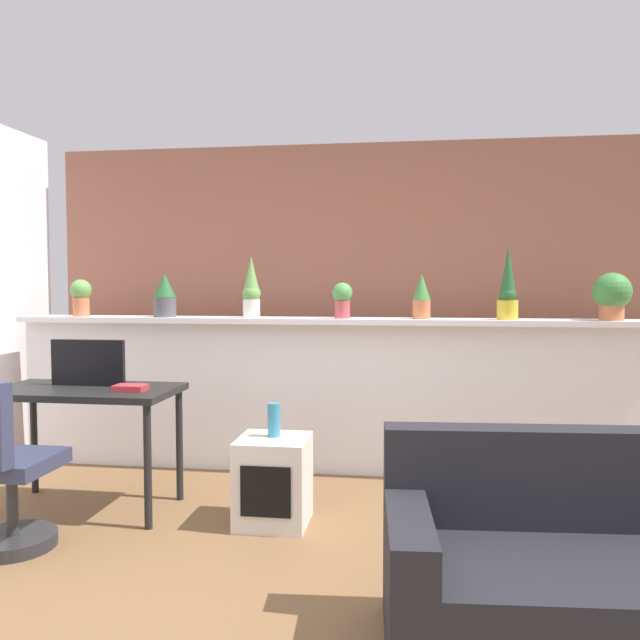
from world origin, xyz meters
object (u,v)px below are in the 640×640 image
(desk, at_px, (85,402))
(office_chair, at_px, (2,478))
(potted_plant_0, at_px, (81,296))
(side_cube_shelf, at_px, (273,481))
(potted_plant_5, at_px, (508,289))
(book_on_desk, at_px, (130,388))
(potted_plant_2, at_px, (251,289))
(potted_plant_6, at_px, (612,294))
(vase_on_shelf, at_px, (274,420))
(potted_plant_1, at_px, (165,295))
(potted_plant_4, at_px, (422,296))
(potted_plant_3, at_px, (342,298))
(tv_monitor, at_px, (88,363))
(couch, at_px, (598,583))

(desk, bearing_deg, office_chair, -99.93)
(potted_plant_0, height_order, side_cube_shelf, potted_plant_0)
(potted_plant_5, bearing_deg, book_on_desk, -156.15)
(potted_plant_2, xyz_separation_m, side_cube_shelf, (0.38, -1.03, -1.09))
(potted_plant_5, bearing_deg, potted_plant_6, -0.23)
(vase_on_shelf, bearing_deg, potted_plant_2, 110.89)
(potted_plant_1, relative_size, potted_plant_2, 0.73)
(potted_plant_0, distance_m, office_chair, 1.87)
(potted_plant_0, distance_m, side_cube_shelf, 2.23)
(potted_plant_0, relative_size, office_chair, 0.31)
(potted_plant_4, relative_size, vase_on_shelf, 1.64)
(potted_plant_0, height_order, vase_on_shelf, potted_plant_0)
(office_chair, bearing_deg, vase_on_shelf, 25.38)
(potted_plant_2, height_order, potted_plant_3, potted_plant_2)
(potted_plant_0, bearing_deg, office_chair, -75.71)
(potted_plant_5, relative_size, book_on_desk, 2.81)
(office_chair, bearing_deg, tv_monitor, 82.62)
(potted_plant_1, distance_m, book_on_desk, 1.15)
(office_chair, xyz_separation_m, book_on_desk, (0.44, 0.58, 0.38))
(potted_plant_5, distance_m, potted_plant_6, 0.68)
(potted_plant_4, bearing_deg, side_cube_shelf, -129.26)
(potted_plant_0, height_order, couch, potted_plant_0)
(potted_plant_4, bearing_deg, desk, -154.67)
(potted_plant_6, distance_m, couch, 2.47)
(potted_plant_0, relative_size, couch, 0.17)
(office_chair, height_order, vase_on_shelf, office_chair)
(potted_plant_0, relative_size, tv_monitor, 0.59)
(book_on_desk, bearing_deg, potted_plant_4, 31.11)
(potted_plant_4, distance_m, office_chair, 2.83)
(potted_plant_2, height_order, potted_plant_5, potted_plant_5)
(potted_plant_6, height_order, vase_on_shelf, potted_plant_6)
(potted_plant_2, distance_m, office_chair, 2.08)
(desk, relative_size, vase_on_shelf, 5.67)
(potted_plant_5, bearing_deg, potted_plant_2, 179.59)
(potted_plant_1, xyz_separation_m, couch, (2.51, -2.15, -1.01))
(potted_plant_0, bearing_deg, book_on_desk, -50.03)
(potted_plant_6, relative_size, tv_monitor, 0.69)
(potted_plant_1, height_order, side_cube_shelf, potted_plant_1)
(potted_plant_1, height_order, couch, potted_plant_1)
(potted_plant_3, bearing_deg, potted_plant_5, 0.26)
(vase_on_shelf, bearing_deg, desk, 178.04)
(potted_plant_3, bearing_deg, side_cube_shelf, -105.80)
(potted_plant_1, bearing_deg, side_cube_shelf, -44.36)
(potted_plant_6, bearing_deg, tv_monitor, -165.44)
(desk, height_order, side_cube_shelf, desk)
(potted_plant_2, height_order, potted_plant_6, potted_plant_2)
(potted_plant_1, bearing_deg, vase_on_shelf, -43.41)
(tv_monitor, bearing_deg, couch, -25.80)
(potted_plant_1, distance_m, potted_plant_3, 1.33)
(book_on_desk, bearing_deg, side_cube_shelf, -0.42)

